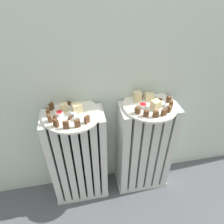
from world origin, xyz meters
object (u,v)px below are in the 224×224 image
Objects in this scene: plate_right at (150,106)px; fork at (82,118)px; jam_bowl_left at (60,113)px; jam_bowl_right at (143,105)px; radiator_left at (78,159)px; radiator_right at (144,149)px; plate_left at (72,114)px.

fork is (-0.36, -0.05, 0.01)m from plate_right.
jam_bowl_right is at bearing -1.46° from jam_bowl_left.
radiator_left is 1.00× the size of radiator_right.
fork is at bearing -21.77° from jam_bowl_left.
fork is (0.05, -0.05, 0.34)m from radiator_left.
plate_right is 0.05m from jam_bowl_right.
radiator_left is 0.53m from plate_right.
radiator_right is 15.25× the size of jam_bowl_right.
plate_right is at bearing 7.21° from fork.
fork reaches higher than radiator_right.
jam_bowl_left is at bearing 178.54° from jam_bowl_right.
plate_right is at bearing 45.00° from radiator_right.
fork is (0.11, -0.04, -0.01)m from jam_bowl_left.
jam_bowl_right is 0.32m from fork.
radiator_right is 0.59m from jam_bowl_left.
jam_bowl_right is at bearing -2.07° from radiator_left.
jam_bowl_right is 0.44× the size of fork.
jam_bowl_left is at bearing -179.70° from plate_right.
radiator_left is 0.36m from jam_bowl_left.
fork is at bearing -172.79° from radiator_right.
fork is (-0.31, -0.03, -0.01)m from jam_bowl_right.
plate_left is at bearing 180.00° from plate_right.
jam_bowl_left is 0.12m from fork.
plate_left is 7.61× the size of jam_bowl_left.
radiator_left is 6.65× the size of fork.
plate_right is 2.96× the size of fork.
radiator_left and radiator_right have the same top height.
jam_bowl_right is at bearing -163.63° from plate_right.
plate_left reaches higher than radiator_right.
fork is at bearing -174.14° from jam_bowl_right.
plate_left is 0.37m from jam_bowl_right.
plate_right is (0.41, 0.00, 0.00)m from plate_left.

